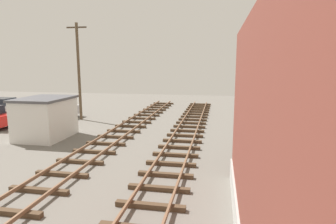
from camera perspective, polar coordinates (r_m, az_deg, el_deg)
The scene contains 4 objects.
control_hut at distance 20.82m, azimuth -23.41°, elevation -1.07°, with size 3.00×3.80×2.76m.
parked_car_silver at distance 28.80m, azimuth -21.60°, elevation 0.85°, with size 4.20×2.04×1.76m.
parked_car_white at distance 31.52m, azimuth -30.60°, elevation 0.89°, with size 4.20×2.04×1.76m.
utility_pole_far at distance 26.39m, azimuth -17.49°, elevation 8.02°, with size 1.80×0.24×8.46m.
Camera 1 is at (3.05, -1.83, 4.99)m, focal length 30.35 mm.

